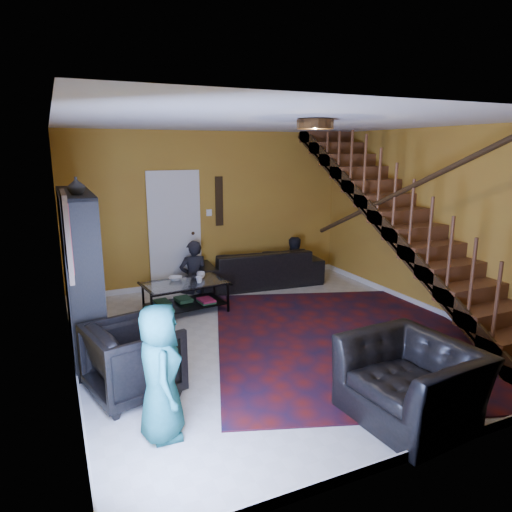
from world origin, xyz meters
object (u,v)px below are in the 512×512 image
Objects in this scene: armchair_left at (134,359)px; coffee_table at (185,295)px; bookshelf at (82,276)px; armchair_right at (411,382)px; sofa at (259,267)px.

coffee_table is (1.15, 2.19, -0.11)m from armchair_left.
armchair_left reaches higher than coffee_table.
armchair_left is (0.35, -1.35, -0.58)m from bookshelf.
bookshelf reaches higher than armchair_right.
armchair_left is at bearing -128.56° from armchair_right.
armchair_right is at bearing -47.29° from bookshelf.
bookshelf is 1.76× the size of armchair_right.
coffee_table is at bearing 29.18° from bookshelf.
armchair_right reaches higher than coffee_table.
bookshelf is 1.53× the size of coffee_table.
armchair_left is 2.72m from armchair_right.
bookshelf reaches higher than coffee_table.
bookshelf is 3.64m from sofa.
coffee_table is (1.51, 0.84, -0.69)m from bookshelf.
sofa is 1.76× the size of coffee_table.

